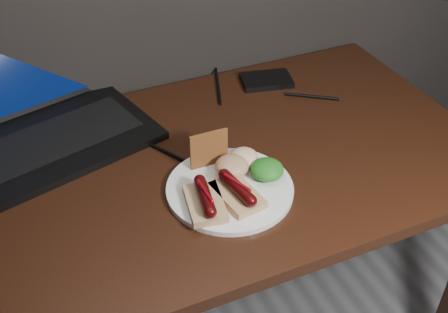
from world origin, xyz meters
name	(u,v)px	position (x,y,z in m)	size (l,w,h in m)	color
desk	(180,199)	(0.00, 1.38, 0.66)	(1.40, 0.70, 0.75)	black
laptop	(46,113)	(-0.23, 1.64, 0.80)	(0.49, 0.46, 0.25)	black
hard_drive	(266,80)	(0.34, 1.63, 0.76)	(0.13, 0.09, 0.02)	black
desk_cables	(154,128)	(0.00, 1.54, 0.75)	(1.03, 0.40, 0.01)	black
plate	(230,189)	(0.07, 1.27, 0.76)	(0.26, 0.26, 0.01)	white
bread_sausage_left	(205,200)	(0.00, 1.23, 0.78)	(0.09, 0.12, 0.04)	#D6AE7D
bread_sausage_center	(237,192)	(0.07, 1.23, 0.78)	(0.09, 0.12, 0.04)	#D6AE7D
crispbread	(209,149)	(0.06, 1.35, 0.80)	(0.09, 0.01, 0.09)	#9F5C2B
salad_greens	(267,170)	(0.16, 1.27, 0.78)	(0.07, 0.07, 0.04)	#125E17
salsa_mound	(232,166)	(0.10, 1.31, 0.78)	(0.07, 0.07, 0.04)	maroon
coleslaw_mound	(244,158)	(0.13, 1.32, 0.78)	(0.06, 0.06, 0.04)	silver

